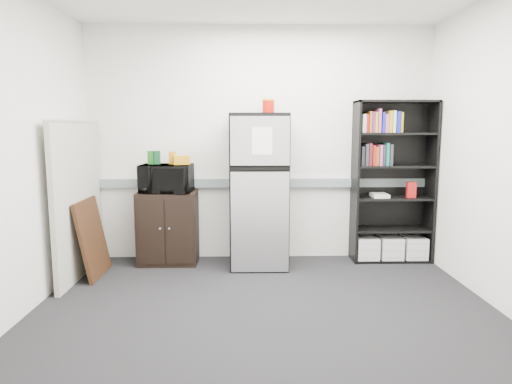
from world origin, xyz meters
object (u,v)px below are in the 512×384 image
at_px(microwave, 167,178).
at_px(refrigerator, 259,191).
at_px(cabinet, 168,228).
at_px(cubicle_partition, 78,199).
at_px(bookshelf, 392,183).

height_order(microwave, refrigerator, refrigerator).
xyz_separation_m(cabinet, microwave, (0.00, -0.02, 0.57)).
relative_size(cubicle_partition, cabinet, 1.96).
bearing_deg(microwave, cubicle_partition, -151.16).
height_order(bookshelf, cubicle_partition, bookshelf).
xyz_separation_m(cubicle_partition, cabinet, (0.85, 0.42, -0.40)).
xyz_separation_m(microwave, refrigerator, (1.04, -0.06, -0.13)).
bearing_deg(cabinet, microwave, -90.00).
relative_size(microwave, refrigerator, 0.33).
distance_m(microwave, refrigerator, 1.05).
bearing_deg(refrigerator, cubicle_partition, -169.18).
distance_m(cubicle_partition, microwave, 0.95).
distance_m(cubicle_partition, cabinet, 1.03).
bearing_deg(refrigerator, cabinet, 176.16).
height_order(cubicle_partition, cabinet, cubicle_partition).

